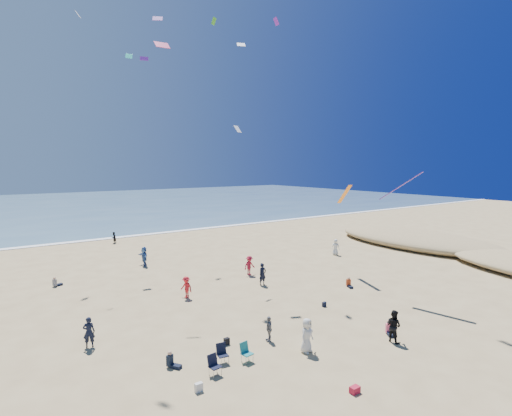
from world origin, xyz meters
TOP-DOWN VIEW (x-y plane):
  - ground at (0.00, 0.00)m, footprint 220.00×220.00m
  - ocean at (0.00, 95.00)m, footprint 220.00×100.00m
  - surf_line at (0.00, 45.00)m, footprint 220.00×1.20m
  - standing_flyers at (6.18, 14.12)m, footprint 37.90×42.61m
  - seated_group at (3.50, 8.25)m, footprint 20.85×32.52m
  - chair_cluster at (-1.33, 5.69)m, footprint 2.67×1.48m
  - white_tote at (-3.58, 4.59)m, footprint 0.35×0.20m
  - black_backpack at (-0.11, 7.89)m, footprint 0.30×0.22m
  - cooler at (2.04, 0.46)m, footprint 0.45×0.30m
  - navy_bag at (8.72, 9.02)m, footprint 0.28×0.18m
  - kites_aloft at (8.68, 13.08)m, footprint 31.44×39.65m

SIDE VIEW (x-z plane):
  - ground at x=0.00m, z-range 0.00..0.00m
  - ocean at x=0.00m, z-range 0.00..0.06m
  - surf_line at x=0.00m, z-range 0.00..0.08m
  - cooler at x=2.04m, z-range 0.00..0.30m
  - navy_bag at x=8.72m, z-range 0.00..0.34m
  - black_backpack at x=-0.11m, z-range 0.00..0.38m
  - white_tote at x=-3.58m, z-range 0.00..0.40m
  - seated_group at x=3.50m, z-range 0.00..0.84m
  - chair_cluster at x=-1.33m, z-range 0.00..1.00m
  - standing_flyers at x=6.18m, z-range -0.08..1.85m
  - kites_aloft at x=8.68m, z-range 1.70..29.71m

